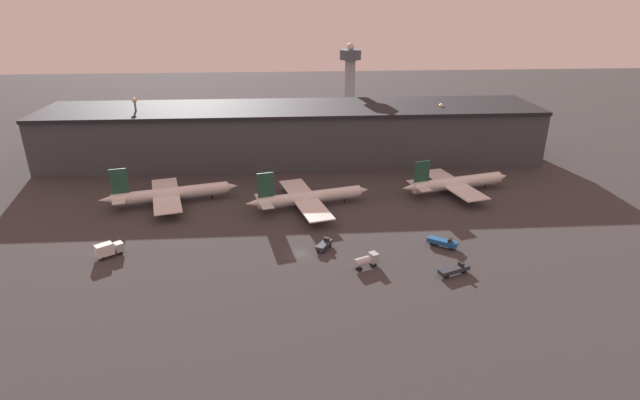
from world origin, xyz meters
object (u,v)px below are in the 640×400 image
at_px(service_vehicle_0, 108,249).
at_px(service_vehicle_1, 366,260).
at_px(service_vehicle_4, 443,242).
at_px(service_vehicle_2, 454,269).
at_px(airplane_2, 456,183).
at_px(airplane_0, 170,194).
at_px(control_tower, 350,83).
at_px(airplane_1, 308,197).
at_px(service_vehicle_3, 324,245).

height_order(service_vehicle_0, service_vehicle_1, service_vehicle_0).
bearing_deg(service_vehicle_4, service_vehicle_1, -121.98).
bearing_deg(service_vehicle_2, service_vehicle_4, 63.02).
distance_m(airplane_2, service_vehicle_2, 51.56).
height_order(airplane_0, control_tower, control_tower).
height_order(service_vehicle_1, service_vehicle_2, service_vehicle_1).
xyz_separation_m(airplane_2, service_vehicle_1, (-35.53, -44.41, -1.51)).
bearing_deg(service_vehicle_2, airplane_1, 106.04).
distance_m(airplane_0, airplane_2, 88.94).
relative_size(service_vehicle_0, service_vehicle_3, 1.10).
bearing_deg(control_tower, airplane_0, -130.83).
bearing_deg(airplane_2, service_vehicle_1, -143.20).
distance_m(service_vehicle_2, control_tower, 121.38).
distance_m(airplane_2, service_vehicle_0, 103.22).
bearing_deg(service_vehicle_4, control_tower, 131.27).
relative_size(airplane_2, control_tower, 0.95).
bearing_deg(service_vehicle_4, service_vehicle_2, -59.90).
bearing_deg(service_vehicle_0, airplane_1, -8.47).
xyz_separation_m(service_vehicle_1, service_vehicle_3, (-9.13, 9.48, -0.53)).
relative_size(airplane_1, service_vehicle_4, 5.13).
bearing_deg(service_vehicle_4, airplane_2, 102.84).
bearing_deg(airplane_1, airplane_2, -4.43).
bearing_deg(service_vehicle_4, service_vehicle_3, -146.27).
relative_size(airplane_0, airplane_1, 1.06).
height_order(service_vehicle_1, service_vehicle_4, service_vehicle_1).
relative_size(service_vehicle_1, service_vehicle_4, 0.86).
bearing_deg(airplane_2, airplane_0, 167.41).
height_order(airplane_2, service_vehicle_1, airplane_2).
height_order(airplane_0, service_vehicle_4, airplane_0).
xyz_separation_m(service_vehicle_2, control_tower, (-9.70, 118.97, 22.03)).
height_order(airplane_2, service_vehicle_3, airplane_2).
distance_m(airplane_2, service_vehicle_1, 56.89).
bearing_deg(service_vehicle_1, service_vehicle_4, -2.14).
bearing_deg(service_vehicle_0, service_vehicle_2, -46.48).
xyz_separation_m(airplane_1, service_vehicle_0, (-49.58, -26.83, -1.05)).
distance_m(service_vehicle_1, service_vehicle_3, 13.17).
xyz_separation_m(airplane_1, service_vehicle_4, (32.57, -27.33, -1.74)).
distance_m(service_vehicle_2, service_vehicle_3, 31.84).
distance_m(airplane_1, service_vehicle_4, 42.55).
xyz_separation_m(airplane_1, service_vehicle_1, (11.89, -35.96, -1.33)).
xyz_separation_m(airplane_2, service_vehicle_4, (-14.85, -35.79, -1.92)).
relative_size(airplane_2, service_vehicle_0, 5.84).
relative_size(service_vehicle_3, service_vehicle_4, 0.80).
xyz_separation_m(airplane_1, control_tower, (21.65, 78.47, 20.17)).
xyz_separation_m(airplane_0, service_vehicle_1, (53.36, -41.38, -1.44)).
height_order(service_vehicle_3, control_tower, control_tower).
bearing_deg(service_vehicle_2, airplane_0, 126.06).
bearing_deg(airplane_0, control_tower, 34.63).
bearing_deg(service_vehicle_2, service_vehicle_3, 132.17).
height_order(service_vehicle_0, service_vehicle_3, service_vehicle_0).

